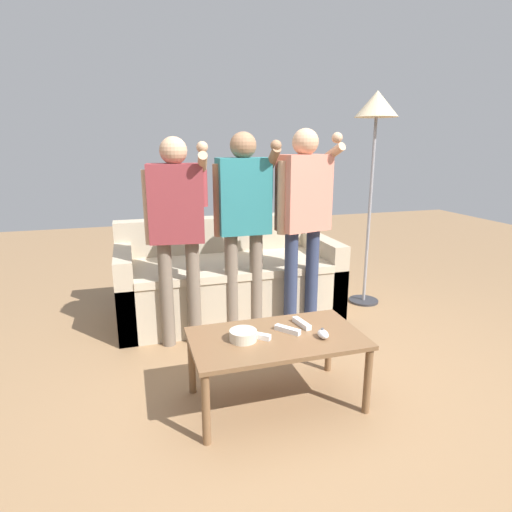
{
  "coord_description": "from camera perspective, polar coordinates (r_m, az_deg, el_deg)",
  "views": [
    {
      "loc": [
        -0.92,
        -2.19,
        1.49
      ],
      "look_at": [
        -0.15,
        0.38,
        0.77
      ],
      "focal_mm": 29.77,
      "sensor_mm": 36.0,
      "label": 1
    }
  ],
  "objects": [
    {
      "name": "game_remote_wand_spare",
      "position": [
        2.6,
        6.16,
        -8.97
      ],
      "size": [
        0.06,
        0.17,
        0.03
      ],
      "color": "white",
      "rests_on": "coffee_table"
    },
    {
      "name": "game_remote_wand_far",
      "position": [
        2.51,
        4.25,
        -9.85
      ],
      "size": [
        0.13,
        0.15,
        0.03
      ],
      "color": "white",
      "rests_on": "coffee_table"
    },
    {
      "name": "game_remote_nunchuk",
      "position": [
        2.46,
        9.0,
        -10.32
      ],
      "size": [
        0.06,
        0.09,
        0.05
      ],
      "color": "white",
      "rests_on": "coffee_table"
    },
    {
      "name": "ground_plane",
      "position": [
        2.81,
        5.45,
        -17.18
      ],
      "size": [
        12.0,
        12.0,
        0.0
      ],
      "primitive_type": "plane",
      "color": "#93704C"
    },
    {
      "name": "game_remote_wand_near",
      "position": [
        2.43,
        0.12,
        -10.62
      ],
      "size": [
        0.15,
        0.13,
        0.03
      ],
      "color": "white",
      "rests_on": "coffee_table"
    },
    {
      "name": "snack_bowl",
      "position": [
        2.4,
        -1.74,
        -10.61
      ],
      "size": [
        0.15,
        0.15,
        0.06
      ],
      "primitive_type": "cylinder",
      "color": "beige",
      "rests_on": "coffee_table"
    },
    {
      "name": "player_right",
      "position": [
        3.3,
        6.42,
        6.4
      ],
      "size": [
        0.5,
        0.3,
        1.6
      ],
      "color": "#2D3856",
      "rests_on": "ground"
    },
    {
      "name": "floor_lamp",
      "position": [
        4.02,
        15.82,
        17.37
      ],
      "size": [
        0.38,
        0.38,
        1.93
      ],
      "color": "#2D2D33",
      "rests_on": "ground"
    },
    {
      "name": "coffee_table",
      "position": [
        2.49,
        2.77,
        -11.79
      ],
      "size": [
        0.98,
        0.55,
        0.42
      ],
      "color": "brown",
      "rests_on": "ground"
    },
    {
      "name": "player_left",
      "position": [
        3.08,
        -10.61,
        4.89
      ],
      "size": [
        0.45,
        0.34,
        1.54
      ],
      "color": "#756656",
      "rests_on": "ground"
    },
    {
      "name": "couch",
      "position": [
        3.81,
        -3.83,
        -3.26
      ],
      "size": [
        1.89,
        0.89,
        0.82
      ],
      "color": "#B7A88E",
      "rests_on": "ground"
    },
    {
      "name": "player_center",
      "position": [
        3.23,
        -1.65,
        5.99
      ],
      "size": [
        0.47,
        0.31,
        1.57
      ],
      "color": "#756656",
      "rests_on": "ground"
    }
  ]
}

